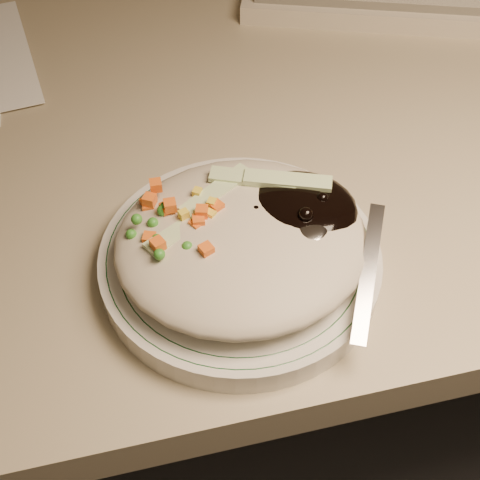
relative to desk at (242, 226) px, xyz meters
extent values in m
cube|color=gray|center=(0.00, 0.00, 0.18)|extent=(1.40, 0.70, 0.04)
cylinder|color=silver|center=(-0.06, -0.22, 0.21)|extent=(0.22, 0.22, 0.02)
torus|color=#144723|center=(-0.06, -0.22, 0.22)|extent=(0.21, 0.21, 0.00)
torus|color=#144723|center=(-0.06, -0.22, 0.22)|extent=(0.19, 0.19, 0.00)
ellipsoid|color=#B0A68F|center=(-0.06, -0.23, 0.24)|extent=(0.19, 0.18, 0.04)
ellipsoid|color=black|center=(-0.01, -0.21, 0.25)|extent=(0.10, 0.09, 0.03)
ellipsoid|color=orange|center=(-0.10, -0.21, 0.24)|extent=(0.08, 0.08, 0.02)
sphere|color=black|center=(-0.04, -0.21, 0.25)|extent=(0.01, 0.01, 0.01)
sphere|color=black|center=(-0.01, -0.21, 0.25)|extent=(0.01, 0.01, 0.01)
sphere|color=black|center=(0.01, -0.22, 0.26)|extent=(0.01, 0.01, 0.01)
sphere|color=black|center=(0.00, -0.20, 0.25)|extent=(0.01, 0.01, 0.01)
sphere|color=black|center=(-0.01, -0.23, 0.26)|extent=(0.01, 0.01, 0.01)
sphere|color=black|center=(-0.01, -0.21, 0.25)|extent=(0.01, 0.01, 0.01)
sphere|color=black|center=(0.00, -0.20, 0.25)|extent=(0.01, 0.01, 0.01)
cube|color=orange|center=(-0.10, -0.20, 0.26)|extent=(0.01, 0.01, 0.01)
cube|color=orange|center=(-0.09, -0.22, 0.25)|extent=(0.01, 0.01, 0.01)
cube|color=orange|center=(-0.12, -0.19, 0.26)|extent=(0.01, 0.01, 0.01)
cube|color=orange|center=(-0.08, -0.21, 0.26)|extent=(0.01, 0.01, 0.01)
cube|color=orange|center=(-0.09, -0.22, 0.26)|extent=(0.01, 0.01, 0.01)
cube|color=orange|center=(-0.12, -0.18, 0.25)|extent=(0.01, 0.01, 0.01)
cube|color=orange|center=(-0.11, -0.20, 0.26)|extent=(0.01, 0.01, 0.01)
cube|color=orange|center=(-0.09, -0.22, 0.26)|extent=(0.01, 0.01, 0.01)
cube|color=orange|center=(-0.07, -0.21, 0.26)|extent=(0.01, 0.01, 0.01)
cube|color=orange|center=(-0.11, -0.18, 0.26)|extent=(0.01, 0.01, 0.01)
cube|color=orange|center=(-0.12, -0.23, 0.26)|extent=(0.01, 0.01, 0.01)
cube|color=orange|center=(-0.09, -0.25, 0.26)|extent=(0.01, 0.01, 0.01)
cube|color=orange|center=(-0.12, -0.22, 0.25)|extent=(0.01, 0.01, 0.01)
cube|color=orange|center=(-0.12, -0.19, 0.25)|extent=(0.01, 0.01, 0.01)
sphere|color=#388C28|center=(-0.09, -0.21, 0.25)|extent=(0.01, 0.01, 0.01)
sphere|color=#388C28|center=(-0.12, -0.24, 0.26)|extent=(0.01, 0.01, 0.01)
sphere|color=#388C28|center=(-0.12, -0.21, 0.26)|extent=(0.01, 0.01, 0.01)
sphere|color=#388C28|center=(-0.13, -0.21, 0.26)|extent=(0.01, 0.01, 0.01)
sphere|color=#388C28|center=(-0.09, -0.20, 0.25)|extent=(0.01, 0.01, 0.01)
sphere|color=#388C28|center=(-0.08, -0.23, 0.25)|extent=(0.01, 0.01, 0.01)
sphere|color=#388C28|center=(-0.10, -0.21, 0.25)|extent=(0.01, 0.01, 0.01)
sphere|color=#388C28|center=(-0.11, -0.23, 0.25)|extent=(0.01, 0.01, 0.01)
sphere|color=#388C28|center=(-0.14, -0.21, 0.25)|extent=(0.01, 0.01, 0.01)
sphere|color=#388C28|center=(-0.11, -0.20, 0.26)|extent=(0.01, 0.01, 0.01)
sphere|color=#388C28|center=(-0.11, -0.20, 0.26)|extent=(0.01, 0.01, 0.01)
sphere|color=#388C28|center=(-0.12, -0.22, 0.25)|extent=(0.01, 0.01, 0.01)
sphere|color=#388C28|center=(-0.10, -0.24, 0.26)|extent=(0.01, 0.01, 0.01)
sphere|color=#388C28|center=(-0.07, -0.19, 0.25)|extent=(0.01, 0.01, 0.01)
cube|color=yellow|center=(-0.09, -0.20, 0.25)|extent=(0.01, 0.01, 0.01)
cube|color=yellow|center=(-0.08, -0.21, 0.26)|extent=(0.01, 0.01, 0.01)
cube|color=yellow|center=(-0.10, -0.20, 0.25)|extent=(0.01, 0.01, 0.01)
cube|color=yellow|center=(-0.10, -0.21, 0.26)|extent=(0.01, 0.01, 0.01)
cube|color=yellow|center=(-0.10, -0.21, 0.25)|extent=(0.01, 0.01, 0.01)
cube|color=yellow|center=(-0.07, -0.20, 0.26)|extent=(0.01, 0.01, 0.01)
cube|color=yellow|center=(-0.08, -0.19, 0.26)|extent=(0.01, 0.01, 0.01)
cube|color=yellow|center=(-0.09, -0.22, 0.25)|extent=(0.01, 0.01, 0.01)
cube|color=#B2D18C|center=(-0.07, -0.19, 0.26)|extent=(0.06, 0.05, 0.00)
cube|color=#B2D18C|center=(-0.04, -0.18, 0.26)|extent=(0.07, 0.04, 0.00)
cube|color=#B2D18C|center=(-0.10, -0.22, 0.26)|extent=(0.07, 0.05, 0.00)
cube|color=#B2D18C|center=(-0.01, -0.19, 0.26)|extent=(0.07, 0.04, 0.00)
cube|color=#B2D18C|center=(-0.05, -0.23, 0.25)|extent=(0.07, 0.04, 0.00)
ellipsoid|color=silver|center=(-0.01, -0.23, 0.25)|extent=(0.05, 0.06, 0.01)
cube|color=silver|center=(0.03, -0.28, 0.24)|extent=(0.06, 0.11, 0.03)
camera|label=1|loc=(-0.13, -0.55, 0.62)|focal=50.00mm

